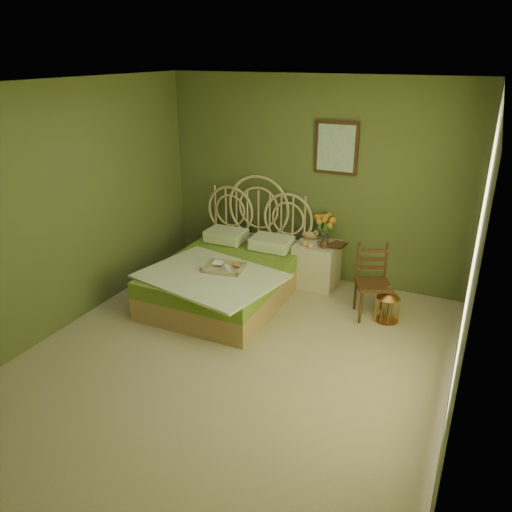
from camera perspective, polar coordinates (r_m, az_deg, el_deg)
The scene contains 14 objects.
floor at distance 5.08m, azimuth -2.49°, elevation -11.65°, with size 4.50×4.50×0.00m, color tan.
ceiling at distance 4.22m, azimuth -3.11°, elevation 19.04°, with size 4.50×4.50×0.00m, color silver.
wall_back at distance 6.48m, azimuth 6.55°, elevation 8.48°, with size 4.00×4.00×0.00m, color #576032.
wall_left at distance 5.66m, azimuth -21.12°, elevation 5.04°, with size 4.50×4.50×0.00m, color #576032.
wall_right at distance 4.03m, azimuth 23.36°, elevation -2.08°, with size 4.50×4.50×0.00m, color #576032.
wall_art at distance 6.28m, azimuth 9.15°, elevation 12.10°, with size 0.54×0.04×0.64m.
bed at distance 6.14m, azimuth -3.28°, elevation -2.17°, with size 1.69×2.14×1.32m.
nightstand at distance 6.48m, azimuth 7.03°, elevation -0.32°, with size 0.52×0.52×1.00m.
chair at distance 5.83m, azimuth 13.47°, elevation -2.31°, with size 0.49×0.49×0.84m.
birdcage at distance 5.82m, azimuth 14.81°, elevation -5.49°, with size 0.26×0.26×0.40m.
book_lower at distance 6.36m, azimuth 8.64°, elevation 1.34°, with size 0.18×0.24×0.02m, color #381E0F.
book_upper at distance 6.35m, azimuth 8.65°, elevation 1.51°, with size 0.17×0.23×0.02m, color #472819.
cereal_bowl at distance 5.86m, azimuth -4.35°, elevation -0.91°, with size 0.14×0.14×0.04m, color white.
coffee_cup at distance 5.68m, azimuth -3.31°, elevation -1.44°, with size 0.08×0.08×0.07m, color white.
Camera 1 is at (1.97, -3.72, 2.85)m, focal length 35.00 mm.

